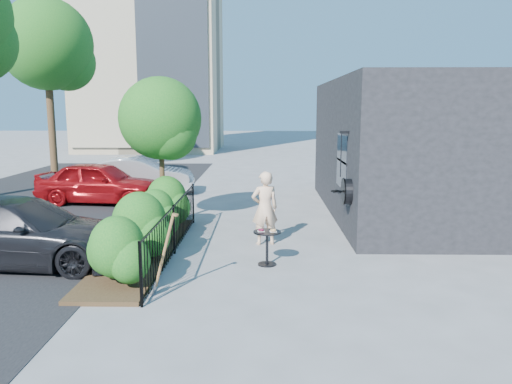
{
  "coord_description": "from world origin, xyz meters",
  "views": [
    {
      "loc": [
        0.46,
        -10.59,
        3.17
      ],
      "look_at": [
        0.28,
        1.08,
        1.2
      ],
      "focal_mm": 35.0,
      "sensor_mm": 36.0,
      "label": 1
    }
  ],
  "objects_px": {
    "woman": "(265,208)",
    "shovel": "(163,258)",
    "patio_tree": "(163,123)",
    "car_darkgrey": "(20,232)",
    "street_tree_far": "(47,50)",
    "car_silver": "(138,176)",
    "cafe_table": "(267,242)",
    "car_red": "(100,183)"
  },
  "relations": [
    {
      "from": "patio_tree",
      "to": "car_silver",
      "type": "height_order",
      "value": "patio_tree"
    },
    {
      "from": "shovel",
      "to": "patio_tree",
      "type": "bearing_deg",
      "value": 100.67
    },
    {
      "from": "patio_tree",
      "to": "street_tree_far",
      "type": "distance_m",
      "value": 13.95
    },
    {
      "from": "cafe_table",
      "to": "car_silver",
      "type": "relative_size",
      "value": 0.18
    },
    {
      "from": "car_darkgrey",
      "to": "car_red",
      "type": "bearing_deg",
      "value": 7.36
    },
    {
      "from": "car_darkgrey",
      "to": "car_silver",
      "type": "bearing_deg",
      "value": 1.18
    },
    {
      "from": "cafe_table",
      "to": "car_silver",
      "type": "distance_m",
      "value": 9.79
    },
    {
      "from": "patio_tree",
      "to": "car_silver",
      "type": "distance_m",
      "value": 5.78
    },
    {
      "from": "cafe_table",
      "to": "car_silver",
      "type": "xyz_separation_m",
      "value": [
        -4.77,
        8.54,
        0.19
      ]
    },
    {
      "from": "woman",
      "to": "shovel",
      "type": "relative_size",
      "value": 1.18
    },
    {
      "from": "street_tree_far",
      "to": "car_silver",
      "type": "xyz_separation_m",
      "value": [
        5.7,
        -6.19,
        -5.23
      ]
    },
    {
      "from": "shovel",
      "to": "car_silver",
      "type": "height_order",
      "value": "shovel"
    },
    {
      "from": "street_tree_far",
      "to": "car_red",
      "type": "bearing_deg",
      "value": -58.87
    },
    {
      "from": "street_tree_far",
      "to": "woman",
      "type": "xyz_separation_m",
      "value": [
        10.42,
        -13.16,
        -5.05
      ]
    },
    {
      "from": "woman",
      "to": "car_darkgrey",
      "type": "relative_size",
      "value": 0.37
    },
    {
      "from": "shovel",
      "to": "car_silver",
      "type": "xyz_separation_m",
      "value": [
        -2.98,
        10.21,
        0.04
      ]
    },
    {
      "from": "street_tree_far",
      "to": "patio_tree",
      "type": "bearing_deg",
      "value": -55.49
    },
    {
      "from": "car_silver",
      "to": "cafe_table",
      "type": "bearing_deg",
      "value": -155.79
    },
    {
      "from": "woman",
      "to": "shovel",
      "type": "height_order",
      "value": "woman"
    },
    {
      "from": "car_red",
      "to": "car_darkgrey",
      "type": "bearing_deg",
      "value": -168.74
    },
    {
      "from": "woman",
      "to": "car_darkgrey",
      "type": "height_order",
      "value": "woman"
    },
    {
      "from": "car_silver",
      "to": "street_tree_far",
      "type": "bearing_deg",
      "value": 37.64
    },
    {
      "from": "street_tree_far",
      "to": "car_red",
      "type": "xyz_separation_m",
      "value": [
        4.92,
        -8.15,
        -5.21
      ]
    },
    {
      "from": "woman",
      "to": "car_silver",
      "type": "xyz_separation_m",
      "value": [
        -4.73,
        6.97,
        -0.18
      ]
    },
    {
      "from": "street_tree_far",
      "to": "cafe_table",
      "type": "relative_size",
      "value": 10.99
    },
    {
      "from": "car_silver",
      "to": "patio_tree",
      "type": "bearing_deg",
      "value": -163.19
    },
    {
      "from": "shovel",
      "to": "street_tree_far",
      "type": "bearing_deg",
      "value": 117.89
    },
    {
      "from": "shovel",
      "to": "car_silver",
      "type": "relative_size",
      "value": 0.35
    },
    {
      "from": "woman",
      "to": "car_silver",
      "type": "height_order",
      "value": "woman"
    },
    {
      "from": "street_tree_far",
      "to": "car_darkgrey",
      "type": "xyz_separation_m",
      "value": [
        5.42,
        -14.74,
        -5.23
      ]
    },
    {
      "from": "woman",
      "to": "patio_tree",
      "type": "bearing_deg",
      "value": -49.29
    },
    {
      "from": "car_silver",
      "to": "woman",
      "type": "bearing_deg",
      "value": -150.83
    },
    {
      "from": "patio_tree",
      "to": "cafe_table",
      "type": "bearing_deg",
      "value": -51.91
    },
    {
      "from": "woman",
      "to": "street_tree_far",
      "type": "bearing_deg",
      "value": -65.2
    },
    {
      "from": "cafe_table",
      "to": "woman",
      "type": "bearing_deg",
      "value": 91.65
    },
    {
      "from": "patio_tree",
      "to": "street_tree_far",
      "type": "bearing_deg",
      "value": 124.51
    },
    {
      "from": "woman",
      "to": "shovel",
      "type": "bearing_deg",
      "value": 48.06
    },
    {
      "from": "woman",
      "to": "shovel",
      "type": "distance_m",
      "value": 3.68
    },
    {
      "from": "car_red",
      "to": "woman",
      "type": "bearing_deg",
      "value": -125.4
    },
    {
      "from": "patio_tree",
      "to": "car_darkgrey",
      "type": "xyz_separation_m",
      "value": [
        -2.28,
        -3.54,
        -2.08
      ]
    },
    {
      "from": "street_tree_far",
      "to": "car_darkgrey",
      "type": "bearing_deg",
      "value": -69.81
    },
    {
      "from": "patio_tree",
      "to": "car_darkgrey",
      "type": "relative_size",
      "value": 0.84
    }
  ]
}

